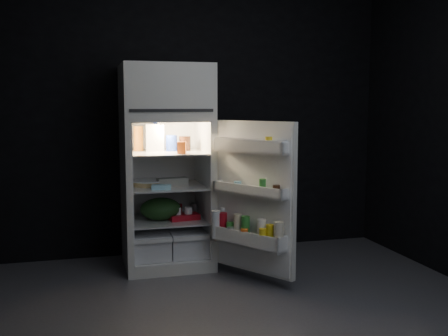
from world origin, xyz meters
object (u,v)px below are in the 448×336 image
object	(u,v)px
refrigerator	(166,159)
fridge_door	(252,201)
milk_jug	(156,138)
egg_carton	(172,182)
yogurt_tray	(184,217)

from	to	relation	value
refrigerator	fridge_door	bearing A→B (deg)	-49.68
refrigerator	milk_jug	distance (m)	0.21
egg_carton	yogurt_tray	distance (m)	0.33
fridge_door	egg_carton	distance (m)	0.82
fridge_door	egg_carton	world-z (taller)	fridge_door
milk_jug	yogurt_tray	bearing A→B (deg)	-24.50
fridge_door	milk_jug	xyz separation A→B (m)	(-0.66, 0.74, 0.47)
egg_carton	yogurt_tray	world-z (taller)	egg_carton
refrigerator	egg_carton	bearing A→B (deg)	-58.57
fridge_door	yogurt_tray	world-z (taller)	fridge_door
refrigerator	milk_jug	world-z (taller)	refrigerator
refrigerator	egg_carton	xyz separation A→B (m)	(0.05, -0.07, -0.19)
egg_carton	milk_jug	bearing A→B (deg)	128.81
fridge_door	egg_carton	xyz separation A→B (m)	(-0.54, 0.62, 0.08)
egg_carton	fridge_door	bearing A→B (deg)	-54.69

